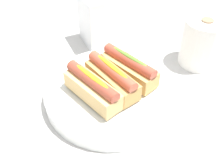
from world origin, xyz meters
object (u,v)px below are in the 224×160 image
object	(u,v)px
hotdog_back	(112,77)
hotdog_front	(92,87)
hotdog_side	(130,68)
serving_bowl	(112,92)
napkin_box	(91,22)
paper_towel_roll	(202,42)

from	to	relation	value
hotdog_back	hotdog_front	bearing A→B (deg)	-81.84
hotdog_side	hotdog_back	bearing A→B (deg)	-81.84
serving_bowl	napkin_box	bearing A→B (deg)	164.10
paper_towel_roll	hotdog_front	bearing A→B (deg)	-88.31
hotdog_back	napkin_box	distance (m)	0.25
paper_towel_roll	napkin_box	distance (m)	0.32
hotdog_back	paper_towel_roll	size ratio (longest dim) A/B	1.16
hotdog_front	hotdog_back	xyz separation A→B (m)	(-0.01, 0.05, 0.00)
hotdog_front	hotdog_back	bearing A→B (deg)	98.16
hotdog_side	napkin_box	bearing A→B (deg)	176.64
hotdog_front	paper_towel_roll	distance (m)	0.34
hotdog_back	paper_towel_roll	bearing A→B (deg)	90.43
serving_bowl	paper_towel_roll	bearing A→B (deg)	90.43
paper_towel_roll	hotdog_side	bearing A→B (deg)	-91.43
serving_bowl	paper_towel_roll	distance (m)	0.29
paper_towel_roll	hotdog_back	bearing A→B (deg)	-89.57
hotdog_back	hotdog_side	xyz separation A→B (m)	(-0.01, 0.05, 0.00)
serving_bowl	hotdog_side	xyz separation A→B (m)	(-0.01, 0.05, 0.04)
hotdog_front	hotdog_back	distance (m)	0.05
hotdog_front	napkin_box	world-z (taller)	napkin_box
hotdog_side	paper_towel_roll	distance (m)	0.23
hotdog_front	paper_towel_roll	xyz separation A→B (m)	(-0.01, 0.34, 0.00)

